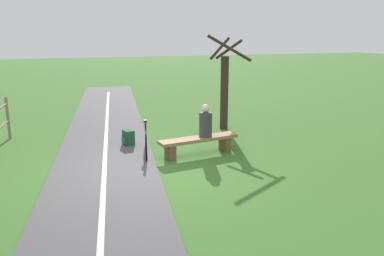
# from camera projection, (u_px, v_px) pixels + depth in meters

# --- Properties ---
(ground_plane) EXTENTS (80.00, 80.00, 0.00)m
(ground_plane) POSITION_uv_depth(u_px,v_px,m) (139.00, 169.00, 8.95)
(ground_plane) COLOR #3D6B28
(bench) EXTENTS (2.11, 0.75, 0.45)m
(bench) POSITION_uv_depth(u_px,v_px,m) (199.00, 142.00, 9.93)
(bench) COLOR #937047
(bench) RESTS_ON ground_plane
(person_seated) EXTENTS (0.37, 0.37, 0.82)m
(person_seated) POSITION_uv_depth(u_px,v_px,m) (206.00, 122.00, 9.90)
(person_seated) COLOR #38383D
(person_seated) RESTS_ON bench
(bicycle) EXTENTS (0.37, 1.71, 0.83)m
(bicycle) POSITION_uv_depth(u_px,v_px,m) (146.00, 140.00, 10.04)
(bicycle) COLOR black
(bicycle) RESTS_ON ground_plane
(backpack) EXTENTS (0.34, 0.39, 0.41)m
(backpack) POSITION_uv_depth(u_px,v_px,m) (128.00, 138.00, 10.80)
(backpack) COLOR #1E4C2D
(backpack) RESTS_ON ground_plane
(tree_near_bench) EXTENTS (1.41, 1.43, 2.94)m
(tree_near_bench) POSITION_uv_depth(u_px,v_px,m) (225.00, 87.00, 12.33)
(tree_near_bench) COLOR #38281E
(tree_near_bench) RESTS_ON ground_plane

